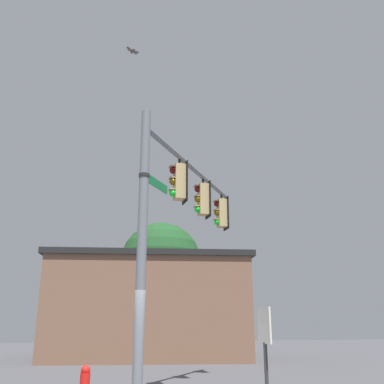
{
  "coord_description": "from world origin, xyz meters",
  "views": [
    {
      "loc": [
        -9.97,
        1.68,
        1.75
      ],
      "look_at": [
        2.47,
        -1.93,
        5.7
      ],
      "focal_mm": 40.89,
      "sensor_mm": 36.0,
      "label": 1
    }
  ],
  "objects_px": {
    "traffic_light_nearest_pole": "(179,182)",
    "bird_flying": "(133,51)",
    "fire_hydrant": "(85,383)",
    "traffic_light_mid_inner": "(203,199)",
    "traffic_light_mid_outer": "(221,213)",
    "street_name_sign": "(152,181)",
    "historical_marker": "(265,342)"
  },
  "relations": [
    {
      "from": "traffic_light_mid_outer",
      "to": "historical_marker",
      "type": "relative_size",
      "value": 0.62
    },
    {
      "from": "traffic_light_nearest_pole",
      "to": "traffic_light_mid_outer",
      "type": "height_order",
      "value": "same"
    },
    {
      "from": "street_name_sign",
      "to": "fire_hydrant",
      "type": "distance_m",
      "value": 5.14
    },
    {
      "from": "traffic_light_mid_inner",
      "to": "street_name_sign",
      "type": "height_order",
      "value": "traffic_light_mid_inner"
    },
    {
      "from": "fire_hydrant",
      "to": "historical_marker",
      "type": "distance_m",
      "value": 4.5
    },
    {
      "from": "fire_hydrant",
      "to": "traffic_light_nearest_pole",
      "type": "bearing_deg",
      "value": -88.39
    },
    {
      "from": "traffic_light_mid_outer",
      "to": "bird_flying",
      "type": "height_order",
      "value": "bird_flying"
    },
    {
      "from": "fire_hydrant",
      "to": "bird_flying",
      "type": "bearing_deg",
      "value": -161.21
    },
    {
      "from": "traffic_light_nearest_pole",
      "to": "bird_flying",
      "type": "height_order",
      "value": "bird_flying"
    },
    {
      "from": "traffic_light_nearest_pole",
      "to": "fire_hydrant",
      "type": "height_order",
      "value": "traffic_light_nearest_pole"
    },
    {
      "from": "traffic_light_nearest_pole",
      "to": "traffic_light_mid_outer",
      "type": "distance_m",
      "value": 3.97
    },
    {
      "from": "traffic_light_nearest_pole",
      "to": "street_name_sign",
      "type": "height_order",
      "value": "traffic_light_nearest_pole"
    },
    {
      "from": "traffic_light_nearest_pole",
      "to": "historical_marker",
      "type": "distance_m",
      "value": 5.23
    },
    {
      "from": "bird_flying",
      "to": "historical_marker",
      "type": "bearing_deg",
      "value": -107.22
    },
    {
      "from": "bird_flying",
      "to": "fire_hydrant",
      "type": "height_order",
      "value": "bird_flying"
    },
    {
      "from": "traffic_light_mid_outer",
      "to": "street_name_sign",
      "type": "distance_m",
      "value": 5.71
    },
    {
      "from": "historical_marker",
      "to": "traffic_light_mid_inner",
      "type": "bearing_deg",
      "value": 0.48
    },
    {
      "from": "bird_flying",
      "to": "fire_hydrant",
      "type": "bearing_deg",
      "value": 18.79
    },
    {
      "from": "traffic_light_mid_outer",
      "to": "historical_marker",
      "type": "distance_m",
      "value": 7.32
    },
    {
      "from": "fire_hydrant",
      "to": "traffic_light_mid_inner",
      "type": "bearing_deg",
      "value": -65.1
    },
    {
      "from": "traffic_light_nearest_pole",
      "to": "traffic_light_mid_inner",
      "type": "distance_m",
      "value": 1.98
    },
    {
      "from": "traffic_light_mid_inner",
      "to": "historical_marker",
      "type": "bearing_deg",
      "value": -179.52
    },
    {
      "from": "fire_hydrant",
      "to": "traffic_light_mid_outer",
      "type": "bearing_deg",
      "value": -55.96
    },
    {
      "from": "traffic_light_mid_inner",
      "to": "street_name_sign",
      "type": "distance_m",
      "value": 3.73
    },
    {
      "from": "traffic_light_mid_inner",
      "to": "fire_hydrant",
      "type": "height_order",
      "value": "traffic_light_mid_inner"
    },
    {
      "from": "traffic_light_nearest_pole",
      "to": "traffic_light_mid_inner",
      "type": "bearing_deg",
      "value": -37.94
    },
    {
      "from": "traffic_light_nearest_pole",
      "to": "bird_flying",
      "type": "relative_size",
      "value": 3.84
    },
    {
      "from": "street_name_sign",
      "to": "bird_flying",
      "type": "height_order",
      "value": "bird_flying"
    },
    {
      "from": "traffic_light_nearest_pole",
      "to": "fire_hydrant",
      "type": "xyz_separation_m",
      "value": [
        -0.06,
        2.29,
        -5.31
      ]
    },
    {
      "from": "street_name_sign",
      "to": "fire_hydrant",
      "type": "relative_size",
      "value": 1.42
    },
    {
      "from": "bird_flying",
      "to": "historical_marker",
      "type": "xyz_separation_m",
      "value": [
        -0.92,
        -2.98,
        -7.24
      ]
    },
    {
      "from": "traffic_light_mid_inner",
      "to": "traffic_light_mid_outer",
      "type": "relative_size",
      "value": 1.0
    }
  ]
}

